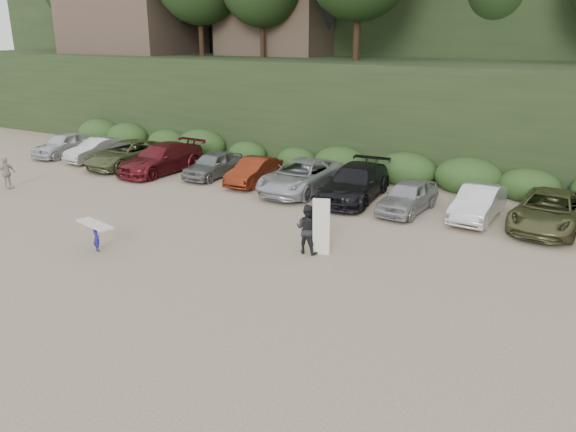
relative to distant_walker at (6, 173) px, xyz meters
The scene contains 5 objects.
ground 16.31m from the distant_walker, 11.07° to the right, with size 120.00×120.00×0.00m, color tan.
parked_cars 16.22m from the distant_walker, 25.35° to the left, with size 39.35×6.30×1.64m.
distant_walker is the anchor object (origin of this frame).
child_surfer 11.32m from the distant_walker, 19.60° to the right, with size 1.87×0.89×1.08m.
adult_surfer 17.52m from the distant_walker, ahead, with size 1.35×0.71×2.18m.
Camera 1 is at (10.39, -13.93, 7.77)m, focal length 35.00 mm.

